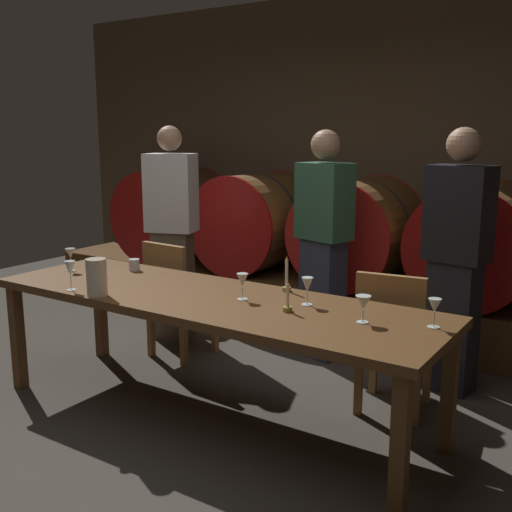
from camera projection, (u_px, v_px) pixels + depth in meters
ground_plane at (180, 436)px, 3.45m from camera, size 9.17×9.17×0.00m
back_wall at (385, 158)px, 5.51m from camera, size 7.06×0.24×2.86m
barrel_shelf at (355, 305)px, 5.30m from camera, size 6.35×0.90×0.40m
wine_barrel_far_left at (174, 214)px, 6.26m from camera, size 0.90×0.91×0.90m
wine_barrel_left at (256, 222)px, 5.72m from camera, size 0.90×0.91×0.90m
wine_barrel_center at (359, 231)px, 5.17m from camera, size 0.90×0.91×0.90m
wine_barrel_right at (480, 243)px, 4.64m from camera, size 0.90×0.91×0.90m
dining_table at (208, 307)px, 3.55m from camera, size 2.76×0.84×0.74m
chair_left at (175, 294)px, 4.55m from camera, size 0.43×0.43×0.88m
chair_right at (393, 336)px, 3.63m from camera, size 0.45×0.45×0.88m
guest_left at (172, 232)px, 4.93m from camera, size 0.44×0.35×1.71m
guest_center at (324, 244)px, 4.50m from camera, size 0.43×0.33×1.68m
guest_right at (456, 260)px, 3.90m from camera, size 0.42×0.30×1.70m
candle_left at (287, 281)px, 3.64m from camera, size 0.05×0.05×0.21m
candle_right at (288, 303)px, 3.23m from camera, size 0.05×0.05×0.17m
pitcher at (97, 278)px, 3.52m from camera, size 0.12×0.12×0.22m
wine_glass_far_left at (70, 254)px, 4.15m from camera, size 0.07×0.07×0.15m
wine_glass_left at (70, 269)px, 3.64m from camera, size 0.06×0.06×0.18m
wine_glass_center_left at (242, 281)px, 3.45m from camera, size 0.06×0.06×0.15m
wine_glass_center_right at (307, 286)px, 3.34m from camera, size 0.06×0.06×0.15m
wine_glass_right at (363, 303)px, 3.03m from camera, size 0.08×0.08×0.14m
wine_glass_far_right at (435, 307)px, 2.96m from camera, size 0.06×0.06×0.14m
cup_left at (97, 268)px, 4.02m from camera, size 0.08×0.08×0.10m
cup_right at (134, 265)px, 4.18m from camera, size 0.07×0.07×0.08m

